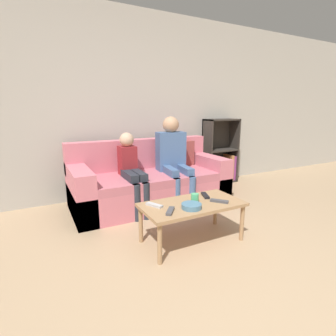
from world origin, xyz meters
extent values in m
plane|color=tan|center=(0.00, 0.00, 0.00)|extent=(22.00, 22.00, 0.00)
cube|color=#B7B2A8|center=(0.00, 2.71, 1.30)|extent=(12.00, 0.06, 2.60)
cube|color=#D1707F|center=(0.08, 2.09, 0.17)|extent=(2.03, 0.89, 0.33)
cube|color=#C06775|center=(0.08, 2.00, 0.38)|extent=(1.59, 0.71, 0.10)
cube|color=#D1707F|center=(0.08, 2.44, 0.63)|extent=(2.03, 0.18, 0.41)
cube|color=#D1707F|center=(-0.82, 2.09, 0.30)|extent=(0.22, 0.89, 0.59)
cube|color=#D1707F|center=(0.98, 2.09, 0.30)|extent=(0.22, 0.89, 0.59)
cube|color=#93423D|center=(0.67, 2.29, 0.61)|extent=(0.36, 0.12, 0.36)
cube|color=#332D28|center=(1.29, 2.53, 0.54)|extent=(0.02, 0.28, 1.09)
cube|color=#332D28|center=(1.86, 2.53, 0.54)|extent=(0.02, 0.28, 1.09)
cube|color=#332D28|center=(1.58, 2.66, 0.54)|extent=(0.59, 0.02, 1.09)
cube|color=#332D28|center=(1.58, 2.53, 0.01)|extent=(0.59, 0.28, 0.02)
cube|color=#332D28|center=(1.58, 2.53, 0.57)|extent=(0.54, 0.28, 0.02)
cube|color=#332D28|center=(1.58, 2.53, 1.07)|extent=(0.59, 0.28, 0.02)
cube|color=gold|center=(1.33, 2.51, 0.23)|extent=(0.05, 0.16, 0.42)
cube|color=#B77542|center=(1.38, 2.52, 0.25)|extent=(0.04, 0.20, 0.45)
cube|color=#B77542|center=(1.44, 2.51, 0.25)|extent=(0.06, 0.16, 0.45)
cube|color=#B77542|center=(1.51, 2.51, 0.23)|extent=(0.06, 0.18, 0.41)
cube|color=#993D84|center=(1.58, 2.51, 0.18)|extent=(0.05, 0.16, 0.32)
cube|color=#993D84|center=(1.63, 2.52, 0.21)|extent=(0.05, 0.21, 0.38)
cube|color=#232328|center=(1.69, 2.51, 0.17)|extent=(0.05, 0.19, 0.30)
cube|color=#B77542|center=(1.76, 2.52, 0.25)|extent=(0.06, 0.24, 0.45)
cube|color=#993D84|center=(1.82, 2.52, 0.24)|extent=(0.05, 0.20, 0.42)
cylinder|color=#A87F56|center=(-0.43, 0.77, 0.18)|extent=(0.04, 0.04, 0.36)
cylinder|color=#A87F56|center=(0.46, 0.77, 0.18)|extent=(0.04, 0.04, 0.36)
cylinder|color=#A87F56|center=(-0.43, 1.19, 0.18)|extent=(0.04, 0.04, 0.36)
cylinder|color=#A87F56|center=(0.46, 1.19, 0.18)|extent=(0.04, 0.04, 0.36)
cube|color=#A87F56|center=(0.01, 0.98, 0.37)|extent=(0.96, 0.50, 0.03)
cylinder|color=#476693|center=(0.24, 1.67, 0.22)|extent=(0.10, 0.10, 0.43)
cylinder|color=#476693|center=(0.45, 1.65, 0.22)|extent=(0.10, 0.10, 0.43)
cube|color=#476693|center=(0.27, 1.90, 0.48)|extent=(0.14, 0.40, 0.09)
cube|color=#476693|center=(0.47, 1.88, 0.48)|extent=(0.14, 0.40, 0.09)
cube|color=#476693|center=(0.40, 2.13, 0.69)|extent=(0.40, 0.24, 0.52)
sphere|color=tan|center=(0.40, 2.13, 1.05)|extent=(0.22, 0.22, 0.22)
cylinder|color=#282D38|center=(-0.28, 1.67, 0.22)|extent=(0.09, 0.09, 0.43)
cylinder|color=#282D38|center=(-0.17, 1.67, 0.22)|extent=(0.09, 0.09, 0.43)
cube|color=#282D38|center=(-0.28, 1.90, 0.48)|extent=(0.11, 0.40, 0.09)
cube|color=#282D38|center=(-0.16, 1.90, 0.48)|extent=(0.11, 0.40, 0.09)
cube|color=maroon|center=(-0.22, 2.14, 0.61)|extent=(0.21, 0.20, 0.37)
sphere|color=#D1A889|center=(-0.22, 2.14, 0.88)|extent=(0.18, 0.18, 0.18)
cylinder|color=#4CB77A|center=(0.04, 0.98, 0.43)|extent=(0.07, 0.07, 0.09)
cube|color=#47474C|center=(-0.27, 0.88, 0.40)|extent=(0.14, 0.16, 0.02)
cube|color=#B7B7BC|center=(-0.33, 1.07, 0.40)|extent=(0.12, 0.17, 0.02)
cube|color=#47474C|center=(0.26, 0.88, 0.40)|extent=(0.15, 0.16, 0.02)
cube|color=black|center=(0.24, 1.08, 0.40)|extent=(0.10, 0.18, 0.02)
cylinder|color=teal|center=(-0.06, 0.87, 0.41)|extent=(0.18, 0.18, 0.05)
camera|label=1|loc=(-1.26, -0.98, 1.25)|focal=28.00mm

